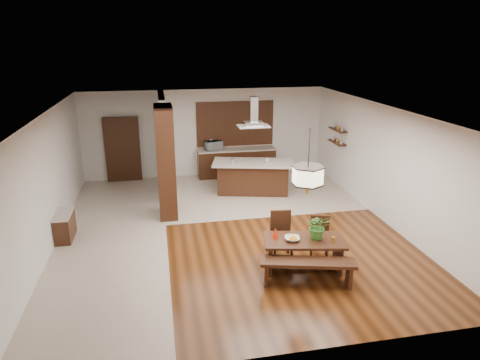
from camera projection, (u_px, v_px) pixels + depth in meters
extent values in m
plane|color=#3D1D0B|center=(228.00, 229.00, 10.52)|extent=(9.00, 9.00, 0.00)
cube|color=white|center=(227.00, 111.00, 9.61)|extent=(8.00, 9.00, 0.04)
cube|color=silver|center=(205.00, 133.00, 14.26)|extent=(8.00, 0.04, 2.90)
cube|color=silver|center=(282.00, 268.00, 5.87)|extent=(8.00, 0.04, 2.90)
cube|color=silver|center=(47.00, 183.00, 9.34)|extent=(0.04, 9.00, 2.90)
cube|color=silver|center=(383.00, 164.00, 10.80)|extent=(0.04, 9.00, 2.90)
cube|color=#C0B0A0|center=(113.00, 238.00, 10.02)|extent=(2.50, 9.00, 0.01)
cube|color=#C0B0A0|center=(255.00, 192.00, 13.08)|extent=(5.50, 4.00, 0.01)
cube|color=#401A10|center=(227.00, 112.00, 9.61)|extent=(8.00, 9.00, 0.02)
cube|color=black|center=(166.00, 162.00, 10.93)|extent=(0.45, 1.00, 2.90)
cube|color=silver|center=(164.00, 143.00, 12.88)|extent=(0.18, 2.40, 2.90)
cube|color=black|center=(65.00, 226.00, 9.91)|extent=(0.37, 0.88, 0.63)
cube|color=black|center=(123.00, 149.00, 13.80)|extent=(1.10, 0.20, 2.10)
cube|color=black|center=(236.00, 163.00, 14.48)|extent=(2.60, 0.60, 0.90)
cube|color=#B9B0A2|center=(236.00, 149.00, 14.33)|extent=(2.60, 0.62, 0.05)
cube|color=olive|center=(235.00, 124.00, 14.31)|extent=(2.60, 0.08, 1.50)
cube|color=black|center=(337.00, 143.00, 13.21)|extent=(0.26, 0.90, 0.04)
cube|color=black|center=(338.00, 130.00, 13.09)|extent=(0.26, 0.90, 0.04)
cube|color=black|center=(304.00, 241.00, 8.50)|extent=(1.71, 1.09, 0.05)
cube|color=black|center=(269.00, 255.00, 8.61)|extent=(0.19, 0.64, 0.61)
cube|color=black|center=(338.00, 255.00, 8.60)|extent=(0.19, 0.64, 0.61)
imported|color=#367527|center=(318.00, 226.00, 8.45)|extent=(0.55, 0.51, 0.52)
imported|color=#BCB5A4|center=(292.00, 239.00, 8.44)|extent=(0.36, 0.36, 0.07)
cone|color=red|center=(275.00, 233.00, 8.53)|extent=(0.18, 0.18, 0.22)
cylinder|color=gold|center=(333.00, 239.00, 8.37)|extent=(0.08, 0.08, 0.11)
cube|color=black|center=(253.00, 178.00, 12.85)|extent=(2.20, 1.26, 0.93)
cube|color=#B9B0A2|center=(253.00, 163.00, 12.65)|extent=(2.57, 1.58, 0.05)
imported|color=silver|center=(267.00, 160.00, 12.62)|extent=(0.13, 0.13, 0.10)
imported|color=#AFB1B6|center=(213.00, 145.00, 14.13)|extent=(0.64, 0.55, 0.30)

